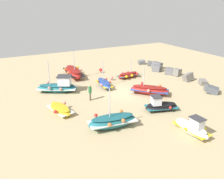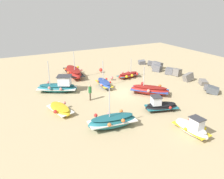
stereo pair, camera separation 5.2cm
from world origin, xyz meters
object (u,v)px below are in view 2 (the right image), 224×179
at_px(mooring_buoy_1, 112,78).
at_px(fishing_boat_3, 104,84).
at_px(fishing_boat_7, 58,86).
at_px(person_walking, 90,91).
at_px(fishing_boat_1, 150,90).
at_px(fishing_boat_8, 60,109).
at_px(fishing_boat_5, 128,75).
at_px(mooring_buoy_0, 101,70).
at_px(fishing_boat_4, 112,121).
at_px(fishing_boat_6, 161,106).
at_px(fishing_boat_0, 74,72).
at_px(fishing_boat_2, 192,128).

bearing_deg(mooring_buoy_1, fishing_boat_3, -47.81).
xyz_separation_m(fishing_boat_7, person_walking, (3.84, 2.19, 0.33)).
relative_size(fishing_boat_1, fishing_boat_8, 1.21).
bearing_deg(fishing_boat_3, fishing_boat_8, -52.30).
bearing_deg(fishing_boat_5, person_walking, 24.46).
distance_m(fishing_boat_1, person_walking, 6.55).
bearing_deg(fishing_boat_8, mooring_buoy_0, 126.70).
height_order(fishing_boat_4, mooring_buoy_1, fishing_boat_4).
bearing_deg(fishing_boat_8, fishing_boat_7, 154.02).
bearing_deg(mooring_buoy_1, fishing_boat_8, -54.96).
bearing_deg(fishing_boat_8, fishing_boat_6, 53.45).
xyz_separation_m(fishing_boat_0, fishing_boat_2, (18.06, 3.10, -0.09)).
distance_m(fishing_boat_3, fishing_boat_7, 5.24).
height_order(fishing_boat_5, fishing_boat_8, fishing_boat_5).
bearing_deg(fishing_boat_3, fishing_boat_0, -157.40).
distance_m(person_walking, mooring_buoy_0, 9.82).
distance_m(fishing_boat_5, fishing_boat_8, 12.46).
xyz_separation_m(fishing_boat_8, mooring_buoy_1, (-5.92, 8.45, 0.00)).
relative_size(fishing_boat_1, person_walking, 2.42).
xyz_separation_m(fishing_boat_2, mooring_buoy_1, (-14.22, 0.63, -0.17)).
bearing_deg(mooring_buoy_1, fishing_boat_4, -27.66).
bearing_deg(fishing_boat_4, fishing_boat_6, 14.08).
xyz_separation_m(fishing_boat_0, fishing_boat_8, (9.77, -4.72, -0.26)).
bearing_deg(fishing_boat_0, fishing_boat_3, -157.66).
bearing_deg(fishing_boat_2, person_walking, -157.65).
relative_size(fishing_boat_0, mooring_buoy_1, 9.22).
bearing_deg(fishing_boat_4, fishing_boat_3, 75.01).
bearing_deg(mooring_buoy_1, fishing_boat_6, -0.59).
bearing_deg(fishing_boat_0, fishing_boat_7, 148.60).
distance_m(fishing_boat_0, mooring_buoy_0, 3.98).
distance_m(fishing_boat_3, person_walking, 4.11).
bearing_deg(fishing_boat_6, fishing_boat_8, -8.29).
xyz_separation_m(fishing_boat_5, fishing_boat_7, (0.75, -9.60, 0.27)).
relative_size(fishing_boat_3, mooring_buoy_1, 5.94).
bearing_deg(person_walking, mooring_buoy_1, -109.35).
bearing_deg(fishing_boat_8, fishing_boat_1, 77.78).
xyz_separation_m(fishing_boat_3, fishing_boat_4, (8.73, -3.55, 0.10)).
xyz_separation_m(fishing_boat_0, mooring_buoy_0, (0.10, 3.97, -0.21)).
xyz_separation_m(fishing_boat_8, person_walking, (-1.34, 3.54, 0.62)).
xyz_separation_m(fishing_boat_6, fishing_boat_7, (-9.11, -6.99, 0.16)).
height_order(fishing_boat_8, person_walking, person_walking).
bearing_deg(fishing_boat_6, fishing_boat_4, 23.85).
xyz_separation_m(fishing_boat_2, fishing_boat_5, (-14.23, 3.13, -0.15)).
bearing_deg(fishing_boat_1, mooring_buoy_0, 142.17).
bearing_deg(fishing_boat_0, fishing_boat_5, -116.77).
height_order(mooring_buoy_0, mooring_buoy_1, mooring_buoy_0).
bearing_deg(person_walking, mooring_buoy_0, -94.14).
distance_m(fishing_boat_0, fishing_boat_1, 11.19).
distance_m(fishing_boat_4, fishing_boat_6, 5.45).
distance_m(fishing_boat_2, fishing_boat_5, 14.57).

